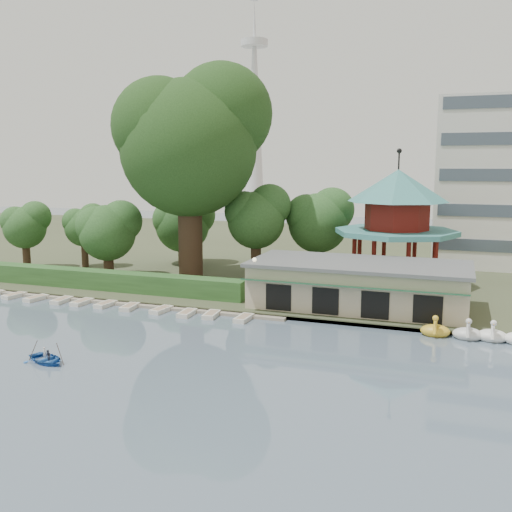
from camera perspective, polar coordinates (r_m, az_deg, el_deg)
The scene contains 13 objects.
ground_plane at distance 34.30m, azimuth -13.71°, elevation -12.71°, with size 220.00×220.00×0.00m, color slate.
shore at distance 81.39m, azimuth 6.73°, elevation 0.35°, with size 220.00×70.00×0.40m, color #424930.
embankment at distance 48.85m, azimuth -2.50°, elevation -5.62°, with size 220.00×0.60×0.30m, color gray.
dock at distance 54.32m, azimuth -14.39°, elevation -4.42°, with size 34.00×1.60×0.24m, color gray.
boathouse at distance 50.10m, azimuth 10.21°, elevation -2.78°, with size 18.60×9.39×3.90m.
pavilion at distance 58.94m, azimuth 13.89°, elevation 3.92°, with size 12.40×12.40×13.50m.
broadcast_tower at distance 178.14m, azimuth -0.16°, elevation 16.10°, with size 8.00×8.00×96.00m.
hedge at distance 58.39m, azimuth -15.07°, elevation -2.32°, with size 30.00×2.00×1.80m, color #2E5927.
lamp_post at distance 49.16m, azimuth -0.16°, elevation -1.70°, with size 0.36×0.36×4.28m.
big_tree at distance 60.87m, azimuth -6.50°, elevation 11.74°, with size 15.67×14.60×22.75m.
small_trees at distance 65.56m, azimuth -6.19°, elevation 3.44°, with size 39.44×16.57×10.09m.
moored_rowboats at distance 53.61m, azimuth -15.83°, elevation -4.59°, with size 30.17×2.72×0.36m.
rowboat_with_passengers at distance 39.58m, azimuth -20.23°, elevation -9.34°, with size 5.02×4.30×2.01m.
Camera 1 is at (17.84, -26.42, 12.66)m, focal length 40.00 mm.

